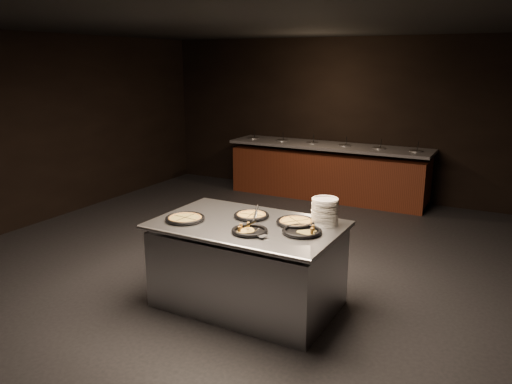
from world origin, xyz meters
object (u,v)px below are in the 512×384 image
(plate_stack, at_px, (325,212))
(pan_veggie_whole, at_px, (185,218))
(serving_counter, at_px, (248,266))
(pan_cheese_whole, at_px, (251,215))

(plate_stack, bearing_deg, pan_veggie_whole, -156.83)
(serving_counter, xyz_separation_m, plate_stack, (0.69, 0.33, 0.60))
(serving_counter, bearing_deg, pan_veggie_whole, -159.06)
(serving_counter, distance_m, pan_cheese_whole, 0.52)
(pan_veggie_whole, bearing_deg, pan_cheese_whole, 37.04)
(serving_counter, relative_size, pan_cheese_whole, 5.10)
(serving_counter, xyz_separation_m, pan_veggie_whole, (-0.61, -0.22, 0.49))
(plate_stack, xyz_separation_m, pan_veggie_whole, (-1.30, -0.56, -0.11))
(pan_veggie_whole, distance_m, pan_cheese_whole, 0.69)
(pan_cheese_whole, bearing_deg, pan_veggie_whole, -142.96)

